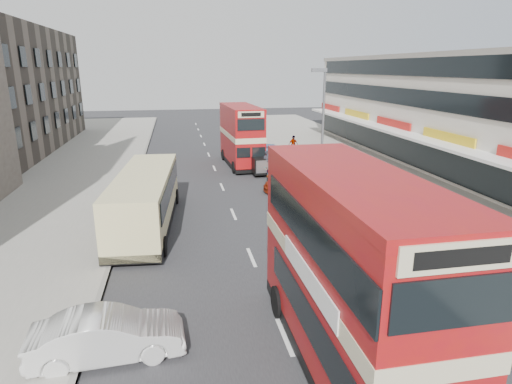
{
  "coord_description": "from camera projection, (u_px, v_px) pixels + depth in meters",
  "views": [
    {
      "loc": [
        -3.05,
        -9.39,
        8.17
      ],
      "look_at": [
        0.01,
        6.94,
        3.35
      ],
      "focal_mm": 30.22,
      "sensor_mm": 36.0,
      "label": 1
    }
  ],
  "objects": [
    {
      "name": "bus_second",
      "position": [
        241.0,
        135.0,
        36.68
      ],
      "size": [
        2.83,
        8.97,
        4.92
      ],
      "rotation": [
        0.0,
        0.0,
        3.19
      ],
      "color": "black",
      "rests_on": "ground"
    },
    {
      "name": "car_right_c",
      "position": [
        265.0,
        150.0,
        40.52
      ],
      "size": [
        3.91,
        1.86,
        1.29
      ],
      "primitive_type": "imported",
      "rotation": [
        0.0,
        0.0,
        -1.48
      ],
      "color": "#5E86BC",
      "rests_on": "ground"
    },
    {
      "name": "pavement_right",
      "position": [
        380.0,
        178.0,
        32.65
      ],
      "size": [
        12.0,
        90.0,
        0.15
      ],
      "primitive_type": "cube",
      "color": "gray",
      "rests_on": "ground"
    },
    {
      "name": "bus_main",
      "position": [
        351.0,
        273.0,
        11.59
      ],
      "size": [
        2.74,
        9.83,
        5.41
      ],
      "rotation": [
        0.0,
        0.0,
        3.15
      ],
      "color": "black",
      "rests_on": "ground"
    },
    {
      "name": "pedestrian_far",
      "position": [
        293.0,
        145.0,
        41.44
      ],
      "size": [
        1.11,
        0.74,
        1.75
      ],
      "primitive_type": "imported",
      "rotation": [
        0.0,
        0.0,
        0.33
      ],
      "color": "gray",
      "rests_on": "pavement_right"
    },
    {
      "name": "commercial_row",
      "position": [
        465.0,
        112.0,
        34.66
      ],
      "size": [
        9.9,
        46.2,
        9.3
      ],
      "color": "beige",
      "rests_on": "ground"
    },
    {
      "name": "ground",
      "position": [
        303.0,
        380.0,
        11.67
      ],
      "size": [
        160.0,
        160.0,
        0.0
      ],
      "primitive_type": "plane",
      "color": "#28282B",
      "rests_on": "ground"
    },
    {
      "name": "road_surface",
      "position": [
        222.0,
        187.0,
        30.55
      ],
      "size": [
        12.0,
        90.0,
        0.01
      ],
      "primitive_type": "cube",
      "color": "#28282B",
      "rests_on": "ground"
    },
    {
      "name": "street_lamp",
      "position": [
        322.0,
        121.0,
        28.49
      ],
      "size": [
        1.0,
        0.2,
        8.12
      ],
      "color": "slate",
      "rests_on": "ground"
    },
    {
      "name": "pedestrian_near",
      "position": [
        378.0,
        198.0,
        24.35
      ],
      "size": [
        0.75,
        0.6,
        1.8
      ],
      "primitive_type": "imported",
      "rotation": [
        0.0,
        0.0,
        3.39
      ],
      "color": "gray",
      "rests_on": "pavement_right"
    },
    {
      "name": "pavement_left",
      "position": [
        41.0,
        195.0,
        28.41
      ],
      "size": [
        12.0,
        90.0,
        0.15
      ],
      "primitive_type": "cube",
      "color": "gray",
      "rests_on": "ground"
    },
    {
      "name": "kerb_right",
      "position": [
        305.0,
        182.0,
        31.61
      ],
      "size": [
        0.2,
        90.0,
        0.16
      ],
      "primitive_type": "cube",
      "color": "gray",
      "rests_on": "ground"
    },
    {
      "name": "car_right_b",
      "position": [
        294.0,
        174.0,
        31.82
      ],
      "size": [
        4.12,
        2.0,
        1.13
      ],
      "primitive_type": "imported",
      "rotation": [
        0.0,
        0.0,
        -1.6
      ],
      "color": "orange",
      "rests_on": "ground"
    },
    {
      "name": "car_left_front",
      "position": [
        108.0,
        336.0,
        12.43
      ],
      "size": [
        4.44,
        1.8,
        1.43
      ],
      "primitive_type": "imported",
      "rotation": [
        0.0,
        0.0,
        1.64
      ],
      "color": "silver",
      "rests_on": "ground"
    },
    {
      "name": "car_right_a",
      "position": [
        298.0,
        181.0,
        29.35
      ],
      "size": [
        4.92,
        2.39,
        1.38
      ],
      "primitive_type": "imported",
      "rotation": [
        0.0,
        0.0,
        -1.47
      ],
      "color": "#9B2A0F",
      "rests_on": "ground"
    },
    {
      "name": "kerb_left",
      "position": [
        133.0,
        190.0,
        29.46
      ],
      "size": [
        0.2,
        90.0,
        0.16
      ],
      "primitive_type": "cube",
      "color": "gray",
      "rests_on": "ground"
    },
    {
      "name": "cyclist",
      "position": [
        267.0,
        169.0,
        32.86
      ],
      "size": [
        0.68,
        1.88,
        2.11
      ],
      "rotation": [
        0.0,
        0.0,
        0.02
      ],
      "color": "gray",
      "rests_on": "ground"
    },
    {
      "name": "coach",
      "position": [
        145.0,
        198.0,
        22.54
      ],
      "size": [
        3.37,
        10.41,
        2.71
      ],
      "rotation": [
        0.0,
        0.0,
        -0.08
      ],
      "color": "black",
      "rests_on": "ground"
    }
  ]
}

